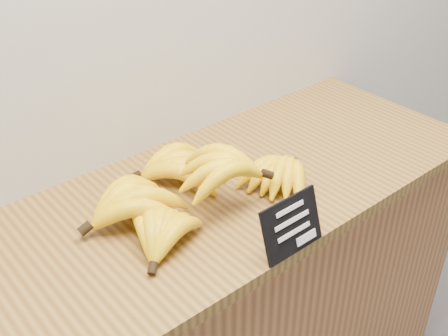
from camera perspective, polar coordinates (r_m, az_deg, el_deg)
counter at (r=1.60m, az=-1.20°, el=-16.64°), size 1.48×0.50×0.90m
counter_top at (r=1.28m, az=-1.43°, el=-3.02°), size 1.41×0.54×0.03m
chalkboard_sign at (r=1.10m, az=6.92°, el=-5.84°), size 0.14×0.04×0.11m
banana_pile at (r=1.22m, az=-3.62°, el=-1.75°), size 0.53×0.41×0.13m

